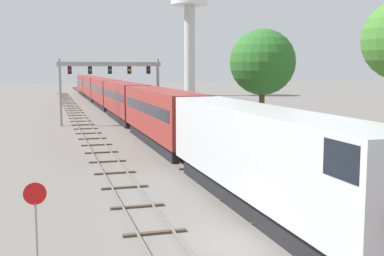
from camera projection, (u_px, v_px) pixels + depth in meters
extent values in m
plane|color=slate|center=(255.00, 242.00, 19.09)|extent=(400.00, 400.00, 0.00)
cube|color=slate|center=(106.00, 111.00, 76.59)|extent=(0.07, 200.00, 0.16)
cube|color=slate|center=(116.00, 111.00, 76.99)|extent=(0.07, 200.00, 0.16)
cube|color=#473828|center=(329.00, 254.00, 17.74)|extent=(2.60, 0.24, 0.10)
cube|color=#473828|center=(279.00, 221.00, 21.55)|extent=(2.60, 0.24, 0.10)
cube|color=#473828|center=(244.00, 198.00, 25.36)|extent=(2.60, 0.24, 0.10)
cube|color=#473828|center=(218.00, 181.00, 29.17)|extent=(2.60, 0.24, 0.10)
cube|color=#473828|center=(198.00, 168.00, 32.98)|extent=(2.60, 0.24, 0.10)
cube|color=#473828|center=(182.00, 158.00, 36.79)|extent=(2.60, 0.24, 0.10)
cube|color=#473828|center=(169.00, 149.00, 40.60)|extent=(2.60, 0.24, 0.10)
cube|color=#473828|center=(159.00, 142.00, 44.41)|extent=(2.60, 0.24, 0.10)
cube|color=#473828|center=(150.00, 136.00, 48.22)|extent=(2.60, 0.24, 0.10)
cube|color=#473828|center=(142.00, 131.00, 52.03)|extent=(2.60, 0.24, 0.10)
cube|color=#473828|center=(135.00, 127.00, 55.84)|extent=(2.60, 0.24, 0.10)
cube|color=#473828|center=(130.00, 123.00, 59.65)|extent=(2.60, 0.24, 0.10)
cube|color=#473828|center=(125.00, 120.00, 63.46)|extent=(2.60, 0.24, 0.10)
cube|color=#473828|center=(120.00, 117.00, 67.27)|extent=(2.60, 0.24, 0.10)
cube|color=#473828|center=(116.00, 114.00, 71.08)|extent=(2.60, 0.24, 0.10)
cube|color=#473828|center=(113.00, 112.00, 74.89)|extent=(2.60, 0.24, 0.10)
cube|color=#473828|center=(109.00, 110.00, 78.70)|extent=(2.60, 0.24, 0.10)
cube|color=#473828|center=(106.00, 108.00, 82.51)|extent=(2.60, 0.24, 0.10)
cube|color=#473828|center=(104.00, 106.00, 86.32)|extent=(2.60, 0.24, 0.10)
cube|color=#473828|center=(101.00, 105.00, 90.13)|extent=(2.60, 0.24, 0.10)
cube|color=#473828|center=(99.00, 103.00, 93.93)|extent=(2.60, 0.24, 0.10)
cube|color=#473828|center=(97.00, 102.00, 97.74)|extent=(2.60, 0.24, 0.10)
cube|color=#473828|center=(95.00, 100.00, 101.55)|extent=(2.60, 0.24, 0.10)
cube|color=#473828|center=(93.00, 99.00, 105.36)|extent=(2.60, 0.24, 0.10)
cube|color=#473828|center=(91.00, 98.00, 109.17)|extent=(2.60, 0.24, 0.10)
cube|color=#473828|center=(90.00, 97.00, 112.98)|extent=(2.60, 0.24, 0.10)
cube|color=#473828|center=(88.00, 96.00, 116.79)|extent=(2.60, 0.24, 0.10)
cube|color=#473828|center=(87.00, 95.00, 120.60)|extent=(2.60, 0.24, 0.10)
cube|color=#473828|center=(86.00, 94.00, 124.41)|extent=(2.60, 0.24, 0.10)
cube|color=#473828|center=(85.00, 94.00, 128.22)|extent=(2.60, 0.24, 0.10)
cube|color=#473828|center=(83.00, 93.00, 132.03)|extent=(2.60, 0.24, 0.10)
cube|color=#473828|center=(82.00, 92.00, 135.84)|extent=(2.60, 0.24, 0.10)
cube|color=#473828|center=(81.00, 92.00, 139.65)|extent=(2.60, 0.24, 0.10)
cube|color=#473828|center=(80.00, 91.00, 143.46)|extent=(2.60, 0.24, 0.10)
cube|color=#473828|center=(80.00, 90.00, 147.27)|extent=(2.60, 0.24, 0.10)
cube|color=#473828|center=(79.00, 90.00, 151.08)|extent=(2.60, 0.24, 0.10)
cube|color=#473828|center=(78.00, 89.00, 154.89)|extent=(2.60, 0.24, 0.10)
cube|color=#473828|center=(77.00, 89.00, 158.70)|extent=(2.60, 0.24, 0.10)
cube|color=#473828|center=(76.00, 88.00, 162.51)|extent=(2.60, 0.24, 0.10)
cube|color=#473828|center=(76.00, 88.00, 166.32)|extent=(2.60, 0.24, 0.10)
cube|color=#473828|center=(75.00, 87.00, 170.13)|extent=(2.60, 0.24, 0.10)
cube|color=slate|center=(78.00, 127.00, 56.00)|extent=(0.07, 160.00, 0.16)
cube|color=slate|center=(91.00, 126.00, 56.40)|extent=(0.07, 160.00, 0.16)
cube|color=#473828|center=(155.00, 233.00, 20.01)|extent=(2.60, 0.24, 0.10)
cube|color=#473828|center=(137.00, 207.00, 23.82)|extent=(2.60, 0.24, 0.10)
cube|color=#473828|center=(125.00, 187.00, 27.63)|extent=(2.60, 0.24, 0.10)
cube|color=#473828|center=(115.00, 173.00, 31.44)|extent=(2.60, 0.24, 0.10)
cube|color=#473828|center=(108.00, 162.00, 35.25)|extent=(2.60, 0.24, 0.10)
cube|color=#473828|center=(101.00, 152.00, 39.06)|extent=(2.60, 0.24, 0.10)
cube|color=#473828|center=(96.00, 145.00, 42.87)|extent=(2.60, 0.24, 0.10)
cube|color=#473828|center=(92.00, 139.00, 46.68)|extent=(2.60, 0.24, 0.10)
cube|color=#473828|center=(89.00, 133.00, 50.49)|extent=(2.60, 0.24, 0.10)
cube|color=#473828|center=(86.00, 129.00, 54.30)|extent=(2.60, 0.24, 0.10)
cube|color=#473828|center=(83.00, 125.00, 58.11)|extent=(2.60, 0.24, 0.10)
cube|color=#473828|center=(81.00, 121.00, 61.92)|extent=(2.60, 0.24, 0.10)
cube|color=#473828|center=(79.00, 118.00, 65.73)|extent=(2.60, 0.24, 0.10)
cube|color=#473828|center=(77.00, 115.00, 69.54)|extent=(2.60, 0.24, 0.10)
cube|color=#473828|center=(75.00, 113.00, 73.35)|extent=(2.60, 0.24, 0.10)
cube|color=#473828|center=(74.00, 111.00, 77.16)|extent=(2.60, 0.24, 0.10)
cube|color=#473828|center=(72.00, 109.00, 80.97)|extent=(2.60, 0.24, 0.10)
cube|color=#473828|center=(71.00, 107.00, 84.78)|extent=(2.60, 0.24, 0.10)
cube|color=#473828|center=(70.00, 105.00, 88.59)|extent=(2.60, 0.24, 0.10)
cube|color=#473828|center=(69.00, 104.00, 92.40)|extent=(2.60, 0.24, 0.10)
cube|color=#473828|center=(68.00, 102.00, 96.21)|extent=(2.60, 0.24, 0.10)
cube|color=#473828|center=(67.00, 101.00, 100.01)|extent=(2.60, 0.24, 0.10)
cube|color=#473828|center=(66.00, 100.00, 103.82)|extent=(2.60, 0.24, 0.10)
cube|color=#473828|center=(66.00, 99.00, 107.63)|extent=(2.60, 0.24, 0.10)
cube|color=#473828|center=(65.00, 97.00, 111.44)|extent=(2.60, 0.24, 0.10)
cube|color=#473828|center=(64.00, 97.00, 115.25)|extent=(2.60, 0.24, 0.10)
cube|color=#473828|center=(64.00, 96.00, 119.06)|extent=(2.60, 0.24, 0.10)
cube|color=#473828|center=(63.00, 95.00, 122.87)|extent=(2.60, 0.24, 0.10)
cube|color=#473828|center=(63.00, 94.00, 126.68)|extent=(2.60, 0.24, 0.10)
cube|color=#473828|center=(62.00, 93.00, 130.49)|extent=(2.60, 0.24, 0.10)
cube|color=silver|center=(261.00, 149.00, 23.11)|extent=(3.00, 20.01, 3.80)
cube|color=black|center=(260.00, 199.00, 23.40)|extent=(2.52, 18.01, 1.00)
cube|color=maroon|center=(161.00, 111.00, 43.12)|extent=(3.00, 20.01, 3.80)
cube|color=black|center=(161.00, 107.00, 43.07)|extent=(3.04, 18.41, 0.90)
cube|color=black|center=(161.00, 139.00, 43.41)|extent=(2.52, 18.01, 1.00)
cube|color=maroon|center=(124.00, 98.00, 63.13)|extent=(3.00, 20.01, 3.80)
cube|color=black|center=(124.00, 95.00, 63.08)|extent=(3.04, 18.41, 0.90)
cube|color=black|center=(125.00, 116.00, 63.42)|extent=(2.52, 18.01, 1.00)
cube|color=maroon|center=(105.00, 90.00, 83.13)|extent=(3.00, 20.01, 3.80)
cube|color=black|center=(105.00, 88.00, 83.09)|extent=(3.04, 18.41, 0.90)
cube|color=black|center=(106.00, 105.00, 83.42)|extent=(2.52, 18.01, 1.00)
cube|color=maroon|center=(94.00, 86.00, 103.14)|extent=(3.00, 20.01, 3.80)
cube|color=black|center=(94.00, 84.00, 103.09)|extent=(3.04, 18.41, 0.90)
cube|color=black|center=(94.00, 98.00, 103.43)|extent=(2.52, 18.01, 1.00)
cube|color=maroon|center=(86.00, 83.00, 123.15)|extent=(3.00, 20.01, 3.80)
cube|color=black|center=(86.00, 82.00, 123.10)|extent=(3.04, 18.41, 0.90)
cube|color=black|center=(86.00, 93.00, 123.44)|extent=(2.52, 18.01, 1.00)
cylinder|color=#999BA0|center=(60.00, 93.00, 56.91)|extent=(0.36, 0.36, 7.70)
cylinder|color=#999BA0|center=(158.00, 91.00, 60.13)|extent=(0.36, 0.36, 7.70)
cube|color=#999BA0|center=(110.00, 64.00, 58.13)|extent=(12.10, 0.36, 0.50)
cube|color=black|center=(70.00, 70.00, 56.97)|extent=(0.44, 0.32, 0.90)
sphere|color=red|center=(70.00, 70.00, 56.79)|extent=(0.28, 0.28, 0.28)
cube|color=black|center=(90.00, 70.00, 57.62)|extent=(0.44, 0.32, 0.90)
sphere|color=green|center=(90.00, 70.00, 57.43)|extent=(0.28, 0.28, 0.28)
cube|color=black|center=(110.00, 70.00, 58.26)|extent=(0.44, 0.32, 0.90)
sphere|color=green|center=(110.00, 70.00, 58.08)|extent=(0.28, 0.28, 0.28)
cube|color=black|center=(129.00, 70.00, 58.90)|extent=(0.44, 0.32, 0.90)
sphere|color=yellow|center=(130.00, 70.00, 58.72)|extent=(0.28, 0.28, 0.28)
cube|color=black|center=(148.00, 70.00, 59.55)|extent=(0.44, 0.32, 0.90)
sphere|color=red|center=(149.00, 70.00, 59.37)|extent=(0.28, 0.28, 0.28)
cylinder|color=beige|center=(190.00, 51.00, 119.44)|extent=(2.60, 2.60, 21.58)
cylinder|color=gray|center=(36.00, 234.00, 16.72)|extent=(0.08, 0.08, 2.20)
cylinder|color=red|center=(35.00, 194.00, 16.53)|extent=(0.76, 0.03, 0.76)
cylinder|color=brown|center=(262.00, 109.00, 50.47)|extent=(0.56, 0.56, 4.94)
sphere|color=#2D6B28|center=(262.00, 62.00, 49.89)|extent=(6.65, 6.65, 6.65)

